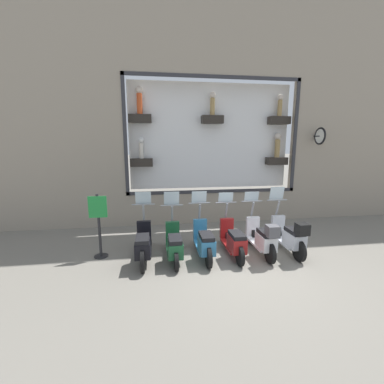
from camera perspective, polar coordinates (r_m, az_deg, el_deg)
ground_plane at (r=6.62m, az=11.38°, el=-15.50°), size 120.00×120.00×0.00m
building_facade at (r=9.77m, az=4.90°, el=26.70°), size 1.23×36.00×10.91m
scooter_silver_0 at (r=7.38m, az=20.90°, el=-9.09°), size 1.81×0.60×1.67m
scooter_white_1 at (r=7.05m, az=15.38°, el=-9.79°), size 1.80×0.60×1.55m
scooter_red_2 at (r=6.86m, az=9.17°, el=-10.55°), size 1.80×0.61×1.54m
scooter_teal_3 at (r=6.68m, az=2.74°, el=-10.94°), size 1.80×0.60×1.60m
scooter_green_4 at (r=6.59m, az=-3.95°, el=-11.48°), size 1.79×0.60×1.61m
scooter_black_5 at (r=6.58m, az=-10.78°, el=-11.39°), size 1.81×0.61×1.63m
shop_sign_post at (r=6.98m, az=-19.98°, el=-6.63°), size 0.36×0.45×1.66m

